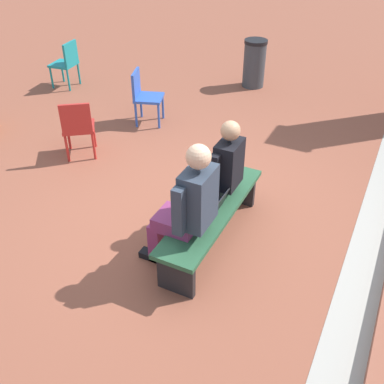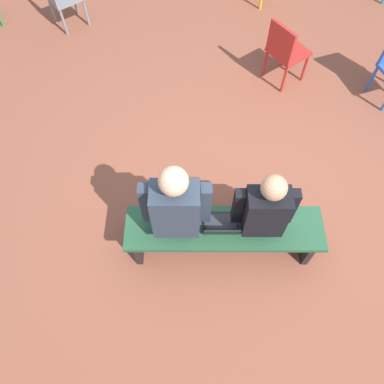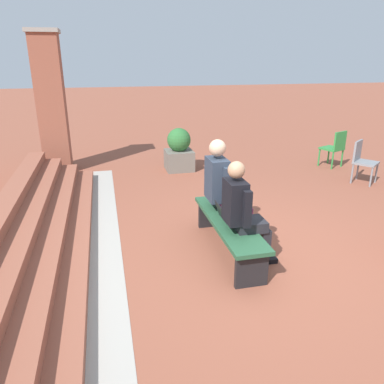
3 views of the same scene
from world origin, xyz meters
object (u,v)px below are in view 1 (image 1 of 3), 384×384
(laptop, at_px, (212,206))
(plastic_chair_mid_courtyard, at_px, (78,126))
(plastic_chair_by_pillar, at_px, (67,61))
(person_adult, at_px, (187,205))
(person_student, at_px, (219,172))
(plastic_chair_near_bench_right, at_px, (144,94))
(bench, at_px, (212,215))
(litter_bin, at_px, (254,63))

(laptop, bearing_deg, plastic_chair_mid_courtyard, -110.07)
(plastic_chair_by_pillar, bearing_deg, person_adult, 51.76)
(person_student, distance_m, plastic_chair_near_bench_right, 2.80)
(plastic_chair_by_pillar, distance_m, plastic_chair_mid_courtyard, 2.70)
(bench, relative_size, plastic_chair_mid_courtyard, 2.14)
(person_student, distance_m, person_adult, 0.73)
(person_adult, bearing_deg, plastic_chair_near_bench_right, -141.30)
(plastic_chair_mid_courtyard, height_order, plastic_chair_near_bench_right, same)
(bench, xyz_separation_m, litter_bin, (-4.40, -1.14, 0.08))
(plastic_chair_mid_courtyard, bearing_deg, laptop, 69.93)
(person_adult, relative_size, plastic_chair_near_bench_right, 1.67)
(person_student, xyz_separation_m, person_adult, (0.73, -0.01, 0.04))
(person_adult, distance_m, plastic_chair_by_pillar, 5.27)
(plastic_chair_by_pillar, height_order, plastic_chair_near_bench_right, same)
(bench, distance_m, person_student, 0.46)
(bench, height_order, laptop, laptop)
(laptop, height_order, plastic_chair_near_bench_right, plastic_chair_near_bench_right)
(person_student, bearing_deg, plastic_chair_by_pillar, -121.45)
(litter_bin, bearing_deg, plastic_chair_by_pillar, -62.94)
(plastic_chair_near_bench_right, bearing_deg, laptop, 44.42)
(person_adult, bearing_deg, bench, 170.54)
(litter_bin, bearing_deg, bench, 14.50)
(person_adult, height_order, plastic_chair_near_bench_right, person_adult)
(person_adult, distance_m, plastic_chair_mid_courtyard, 2.64)
(person_adult, distance_m, plastic_chair_near_bench_right, 3.33)
(bench, distance_m, plastic_chair_by_pillar, 5.07)
(person_student, relative_size, plastic_chair_near_bench_right, 1.55)
(laptop, relative_size, plastic_chair_by_pillar, 0.38)
(bench, relative_size, laptop, 5.62)
(person_student, bearing_deg, laptop, 12.87)
(plastic_chair_by_pillar, height_order, litter_bin, litter_bin)
(person_student, distance_m, plastic_chair_by_pillar, 4.85)
(person_student, height_order, laptop, person_student)
(bench, height_order, person_adult, person_adult)
(plastic_chair_by_pillar, relative_size, plastic_chair_mid_courtyard, 1.00)
(laptop, relative_size, plastic_chair_near_bench_right, 0.38)
(person_adult, height_order, plastic_chair_by_pillar, person_adult)
(bench, height_order, plastic_chair_near_bench_right, plastic_chair_near_bench_right)
(person_student, bearing_deg, litter_bin, -165.32)
(person_adult, relative_size, plastic_chair_by_pillar, 1.67)
(bench, bearing_deg, plastic_chair_near_bench_right, -135.28)
(plastic_chair_by_pillar, bearing_deg, bench, 56.02)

